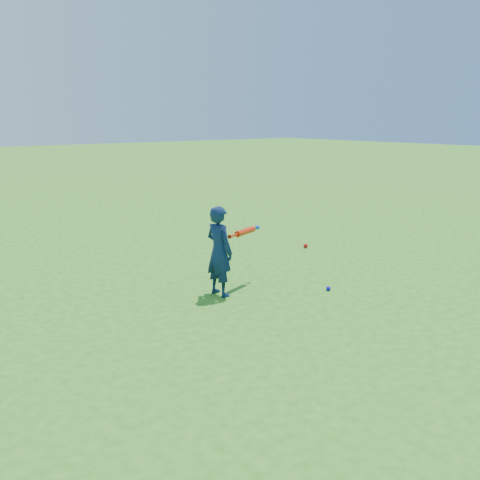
{
  "coord_description": "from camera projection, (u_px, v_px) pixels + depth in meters",
  "views": [
    {
      "loc": [
        -3.46,
        -5.93,
        2.28
      ],
      "look_at": [
        0.97,
        -0.34,
        0.64
      ],
      "focal_mm": 40.0,
      "sensor_mm": 36.0,
      "label": 1
    }
  ],
  "objects": [
    {
      "name": "ground",
      "position": [
        167.0,
        293.0,
        7.13
      ],
      "size": [
        80.0,
        80.0,
        0.0
      ],
      "primitive_type": "plane",
      "color": "#2B711B",
      "rests_on": "ground"
    },
    {
      "name": "child",
      "position": [
        219.0,
        251.0,
        6.92
      ],
      "size": [
        0.32,
        0.46,
        1.19
      ],
      "primitive_type": "imported",
      "rotation": [
        0.0,
        0.0,
        1.66
      ],
      "color": "#0E1E45",
      "rests_on": "ground"
    },
    {
      "name": "bat_swing",
      "position": [
        246.0,
        231.0,
        7.34
      ],
      "size": [
        0.73,
        0.3,
        0.09
      ],
      "rotation": [
        0.0,
        0.0,
        0.33
      ],
      "color": "red",
      "rests_on": "ground"
    },
    {
      "name": "ground_ball_blue",
      "position": [
        328.0,
        288.0,
        7.21
      ],
      "size": [
        0.06,
        0.06,
        0.06
      ],
      "primitive_type": "sphere",
      "color": "#0D0CD2",
      "rests_on": "ground"
    },
    {
      "name": "ground_ball_red",
      "position": [
        306.0,
        246.0,
        9.57
      ],
      "size": [
        0.08,
        0.08,
        0.08
      ],
      "primitive_type": "sphere",
      "color": "red",
      "rests_on": "ground"
    }
  ]
}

